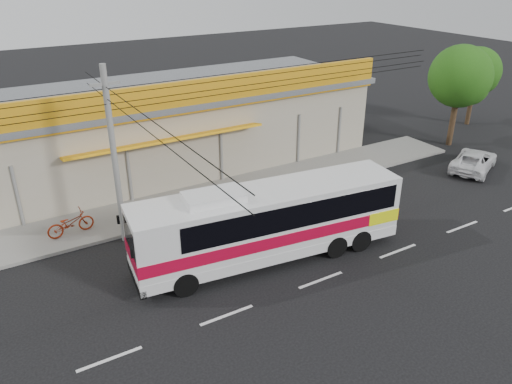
{
  "coord_description": "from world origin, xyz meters",
  "views": [
    {
      "loc": [
        -10.07,
        -14.64,
        11.02
      ],
      "look_at": [
        -0.16,
        2.0,
        1.89
      ],
      "focal_mm": 35.0,
      "sensor_mm": 36.0,
      "label": 1
    }
  ],
  "objects_px": {
    "utility_pole": "(107,99)",
    "tree_near": "(462,78)",
    "coach_bus": "(273,218)",
    "motorbike_red": "(70,223)",
    "tree_far": "(478,73)",
    "white_car": "(474,160)"
  },
  "relations": [
    {
      "from": "coach_bus",
      "to": "tree_near",
      "type": "bearing_deg",
      "value": 24.25
    },
    {
      "from": "white_car",
      "to": "coach_bus",
      "type": "bearing_deg",
      "value": 72.41
    },
    {
      "from": "coach_bus",
      "to": "utility_pole",
      "type": "bearing_deg",
      "value": 143.97
    },
    {
      "from": "white_car",
      "to": "tree_near",
      "type": "bearing_deg",
      "value": -59.35
    },
    {
      "from": "tree_near",
      "to": "tree_far",
      "type": "height_order",
      "value": "tree_near"
    },
    {
      "from": "coach_bus",
      "to": "utility_pole",
      "type": "distance_m",
      "value": 7.81
    },
    {
      "from": "motorbike_red",
      "to": "utility_pole",
      "type": "distance_m",
      "value": 5.98
    },
    {
      "from": "tree_near",
      "to": "motorbike_red",
      "type": "bearing_deg",
      "value": 179.1
    },
    {
      "from": "utility_pole",
      "to": "tree_near",
      "type": "relative_size",
      "value": 5.36
    },
    {
      "from": "motorbike_red",
      "to": "white_car",
      "type": "bearing_deg",
      "value": -106.37
    },
    {
      "from": "coach_bus",
      "to": "motorbike_red",
      "type": "relative_size",
      "value": 5.52
    },
    {
      "from": "coach_bus",
      "to": "tree_far",
      "type": "xyz_separation_m",
      "value": [
        21.93,
        7.76,
        1.94
      ]
    },
    {
      "from": "coach_bus",
      "to": "white_car",
      "type": "bearing_deg",
      "value": 14.02
    },
    {
      "from": "white_car",
      "to": "tree_far",
      "type": "distance_m",
      "value": 9.79
    },
    {
      "from": "white_car",
      "to": "utility_pole",
      "type": "bearing_deg",
      "value": 57.83
    },
    {
      "from": "white_car",
      "to": "tree_near",
      "type": "height_order",
      "value": "tree_near"
    },
    {
      "from": "white_car",
      "to": "tree_far",
      "type": "relative_size",
      "value": 0.75
    },
    {
      "from": "coach_bus",
      "to": "utility_pole",
      "type": "height_order",
      "value": "utility_pole"
    },
    {
      "from": "coach_bus",
      "to": "tree_near",
      "type": "height_order",
      "value": "tree_near"
    },
    {
      "from": "coach_bus",
      "to": "white_car",
      "type": "relative_size",
      "value": 2.65
    },
    {
      "from": "coach_bus",
      "to": "motorbike_red",
      "type": "bearing_deg",
      "value": 145.59
    },
    {
      "from": "coach_bus",
      "to": "tree_far",
      "type": "bearing_deg",
      "value": 26.26
    }
  ]
}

